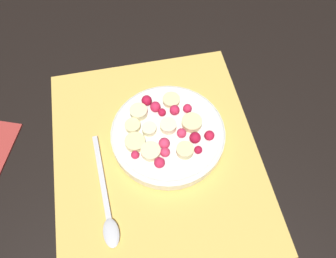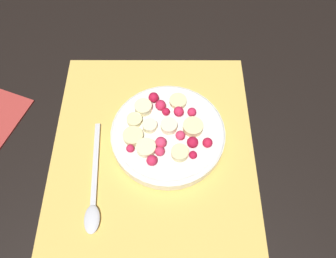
{
  "view_description": "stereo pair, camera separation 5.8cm",
  "coord_description": "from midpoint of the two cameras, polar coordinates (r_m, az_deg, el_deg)",
  "views": [
    {
      "loc": [
        0.26,
        -0.03,
        0.54
      ],
      "look_at": [
        -0.03,
        0.03,
        0.04
      ],
      "focal_mm": 35.0,
      "sensor_mm": 36.0,
      "label": 1
    },
    {
      "loc": [
        0.26,
        0.03,
        0.54
      ],
      "look_at": [
        -0.03,
        0.03,
        0.04
      ],
      "focal_mm": 35.0,
      "sensor_mm": 36.0,
      "label": 2
    }
  ],
  "objects": [
    {
      "name": "spoon",
      "position": [
        0.57,
        -13.5,
        -13.92
      ],
      "size": [
        0.21,
        0.03,
        0.01
      ],
      "rotation": [
        0.0,
        0.0,
        6.34
      ],
      "color": "silver",
      "rests_on": "placemat"
    },
    {
      "name": "ground_plane",
      "position": [
        0.6,
        -4.8,
        -4.7
      ],
      "size": [
        3.0,
        3.0,
        0.0
      ],
      "primitive_type": "plane",
      "color": "black"
    },
    {
      "name": "fruit_bowl",
      "position": [
        0.6,
        -2.87,
        -0.95
      ],
      "size": [
        0.21,
        0.21,
        0.04
      ],
      "color": "silver",
      "rests_on": "placemat"
    },
    {
      "name": "placemat",
      "position": [
        0.6,
        -4.82,
        -4.58
      ],
      "size": [
        0.44,
        0.37,
        0.01
      ],
      "color": "#E0B251",
      "rests_on": "ground_plane"
    }
  ]
}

